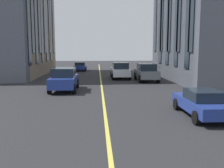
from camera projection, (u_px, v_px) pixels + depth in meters
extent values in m
cube|color=#D8C64C|center=(103.00, 95.00, 18.87)|extent=(80.00, 0.16, 0.01)
cube|color=navy|center=(202.00, 105.00, 12.87)|extent=(4.40, 1.80, 0.55)
cube|color=#19232D|center=(205.00, 95.00, 12.58)|extent=(1.85, 1.58, 0.50)
cylinder|color=black|center=(176.00, 104.00, 14.30)|extent=(0.64, 0.22, 0.64)
cylinder|color=black|center=(207.00, 104.00, 14.39)|extent=(0.64, 0.22, 0.64)
cylinder|color=black|center=(196.00, 118.00, 11.42)|extent=(0.64, 0.22, 0.64)
cube|color=navy|center=(64.00, 81.00, 20.94)|extent=(4.70, 1.95, 0.80)
cube|color=#19232D|center=(64.00, 72.00, 20.84)|extent=(2.59, 1.72, 0.70)
cylinder|color=black|center=(74.00, 89.00, 19.51)|extent=(0.76, 0.27, 0.76)
cylinder|color=black|center=(49.00, 89.00, 19.40)|extent=(0.76, 0.27, 0.76)
cylinder|color=black|center=(77.00, 84.00, 22.58)|extent=(0.76, 0.27, 0.76)
cylinder|color=black|center=(56.00, 84.00, 22.47)|extent=(0.76, 0.27, 0.76)
cube|color=slate|center=(146.00, 74.00, 27.52)|extent=(4.70, 1.95, 0.80)
cube|color=#19232D|center=(146.00, 67.00, 27.42)|extent=(2.59, 1.72, 0.70)
cylinder|color=black|center=(136.00, 76.00, 29.06)|extent=(0.76, 0.27, 0.76)
cylinder|color=black|center=(152.00, 76.00, 29.17)|extent=(0.76, 0.27, 0.76)
cylinder|color=black|center=(140.00, 79.00, 25.99)|extent=(0.76, 0.27, 0.76)
cylinder|color=black|center=(158.00, 79.00, 26.10)|extent=(0.76, 0.27, 0.76)
cube|color=silver|center=(120.00, 72.00, 29.93)|extent=(4.70, 1.95, 0.80)
cube|color=#19232D|center=(120.00, 65.00, 29.83)|extent=(2.59, 1.72, 0.70)
cylinder|color=black|center=(112.00, 74.00, 31.47)|extent=(0.76, 0.27, 0.76)
cylinder|color=black|center=(127.00, 74.00, 31.58)|extent=(0.76, 0.27, 0.76)
cylinder|color=black|center=(113.00, 77.00, 28.40)|extent=(0.76, 0.27, 0.76)
cylinder|color=black|center=(130.00, 77.00, 28.51)|extent=(0.76, 0.27, 0.76)
cube|color=navy|center=(80.00, 67.00, 41.03)|extent=(4.40, 1.80, 0.55)
cube|color=#19232D|center=(80.00, 64.00, 41.18)|extent=(1.85, 1.58, 0.50)
cylinder|color=black|center=(85.00, 69.00, 39.68)|extent=(0.64, 0.22, 0.64)
cylinder|color=black|center=(74.00, 69.00, 39.58)|extent=(0.64, 0.22, 0.64)
cylinder|color=black|center=(86.00, 68.00, 42.55)|extent=(0.64, 0.22, 0.64)
cylinder|color=black|center=(75.00, 68.00, 42.45)|extent=(0.64, 0.22, 0.64)
cube|color=#19232D|center=(52.00, 2.00, 40.64)|extent=(1.10, 0.10, 16.04)
cube|color=#19232D|center=(189.00, 14.00, 21.79)|extent=(1.10, 0.10, 9.28)
cube|color=#19232D|center=(177.00, 19.00, 24.95)|extent=(1.10, 0.10, 9.28)
cube|color=#19232D|center=(168.00, 22.00, 28.10)|extent=(1.10, 0.10, 9.28)
cube|color=#19232D|center=(161.00, 25.00, 31.26)|extent=(1.10, 0.10, 9.28)
cube|color=#19232D|center=(29.00, 21.00, 26.35)|extent=(1.10, 0.10, 9.14)
cube|color=#19232D|center=(36.00, 24.00, 29.47)|extent=(1.10, 0.10, 9.14)
cube|color=#19232D|center=(42.00, 27.00, 32.58)|extent=(1.10, 0.10, 9.14)
cube|color=#19232D|center=(46.00, 29.00, 35.69)|extent=(1.10, 0.10, 9.14)
cube|color=#19232D|center=(51.00, 31.00, 38.80)|extent=(1.10, 0.10, 9.14)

